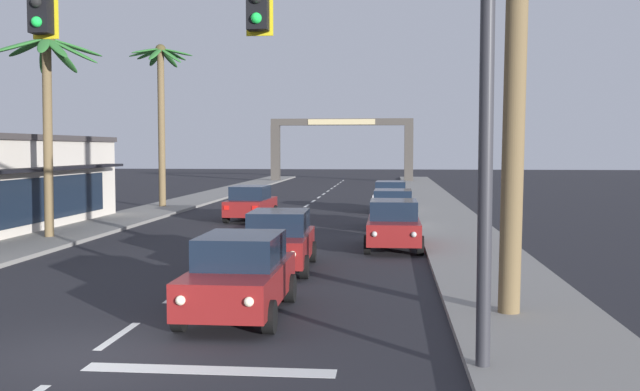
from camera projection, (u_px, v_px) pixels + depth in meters
name	position (u px, v px, depth m)	size (l,w,h in m)	color
ground_plane	(89.00, 356.00, 12.27)	(220.00, 220.00, 0.00)	#232328
sidewalk_right	(455.00, 228.00, 31.40)	(3.20, 110.00, 0.14)	gray
sidewalk_left	(103.00, 224.00, 32.87)	(3.20, 110.00, 0.14)	gray
lane_markings	(284.00, 228.00, 31.76)	(4.28, 87.00, 0.01)	silver
traffic_signal_mast	(267.00, 45.00, 11.24)	(10.51, 0.41, 6.96)	#2D2D33
sedan_lead_at_stop_bar	(240.00, 275.00, 15.20)	(1.95, 4.45, 1.68)	maroon
sedan_third_in_queue	(279.00, 240.00, 20.98)	(2.05, 4.49, 1.68)	maroon
sedan_oncoming_far	(251.00, 203.00, 35.23)	(2.06, 4.49, 1.68)	maroon
sedan_parked_nearest_kerb	(391.00, 196.00, 39.94)	(2.04, 4.49, 1.68)	silver
sedan_parked_mid_kerb	(393.00, 209.00, 31.74)	(2.00, 4.47, 1.68)	silver
sedan_parked_far_kerb	(394.00, 224.00, 25.32)	(1.95, 4.45, 1.68)	maroon
palm_left_second	(47.00, 85.00, 27.36)	(4.11, 3.98, 7.82)	brown
palm_left_third	(161.00, 95.00, 41.93)	(3.55, 3.32, 9.41)	brown
town_gateway_arch	(342.00, 141.00, 76.01)	(14.78, 0.90, 6.56)	#423D38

